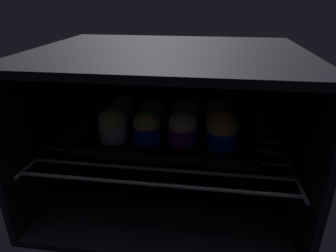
# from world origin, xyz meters

# --- Properties ---
(oven_cavity) EXTENTS (0.59, 0.47, 0.37)m
(oven_cavity) POSITION_xyz_m (0.00, 0.26, 0.17)
(oven_cavity) COLOR black
(oven_cavity) RESTS_ON ground
(oven_rack) EXTENTS (0.55, 0.42, 0.01)m
(oven_rack) POSITION_xyz_m (0.00, 0.22, 0.14)
(oven_rack) COLOR #42424C
(oven_rack) RESTS_ON oven_cavity
(baking_tray) EXTENTS (0.40, 0.24, 0.02)m
(baking_tray) POSITION_xyz_m (0.00, 0.22, 0.15)
(baking_tray) COLOR black
(baking_tray) RESTS_ON oven_rack
(muffin_row0_col0) EXTENTS (0.07, 0.07, 0.08)m
(muffin_row0_col0) POSITION_xyz_m (-0.12, 0.17, 0.19)
(muffin_row0_col0) COLOR silver
(muffin_row0_col0) RESTS_ON baking_tray
(muffin_row0_col1) EXTENTS (0.07, 0.07, 0.08)m
(muffin_row0_col1) POSITION_xyz_m (-0.04, 0.18, 0.19)
(muffin_row0_col1) COLOR #1928B7
(muffin_row0_col1) RESTS_ON baking_tray
(muffin_row0_col2) EXTENTS (0.07, 0.07, 0.08)m
(muffin_row0_col2) POSITION_xyz_m (0.04, 0.18, 0.19)
(muffin_row0_col2) COLOR #7A238C
(muffin_row0_col2) RESTS_ON baking_tray
(muffin_row0_col3) EXTENTS (0.07, 0.07, 0.09)m
(muffin_row0_col3) POSITION_xyz_m (0.13, 0.17, 0.20)
(muffin_row0_col3) COLOR #1928B7
(muffin_row0_col3) RESTS_ON baking_tray
(muffin_row1_col0) EXTENTS (0.07, 0.07, 0.08)m
(muffin_row1_col0) POSITION_xyz_m (-0.12, 0.25, 0.19)
(muffin_row1_col0) COLOR #1928B7
(muffin_row1_col0) RESTS_ON baking_tray
(muffin_row1_col1) EXTENTS (0.07, 0.07, 0.08)m
(muffin_row1_col1) POSITION_xyz_m (-0.04, 0.26, 0.19)
(muffin_row1_col1) COLOR #0C8C84
(muffin_row1_col1) RESTS_ON baking_tray
(muffin_row1_col2) EXTENTS (0.07, 0.07, 0.08)m
(muffin_row1_col2) POSITION_xyz_m (0.04, 0.26, 0.19)
(muffin_row1_col2) COLOR red
(muffin_row1_col2) RESTS_ON baking_tray
(muffin_row1_col3) EXTENTS (0.07, 0.07, 0.09)m
(muffin_row1_col3) POSITION_xyz_m (0.12, 0.26, 0.19)
(muffin_row1_col3) COLOR #0C8C84
(muffin_row1_col3) RESTS_ON baking_tray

